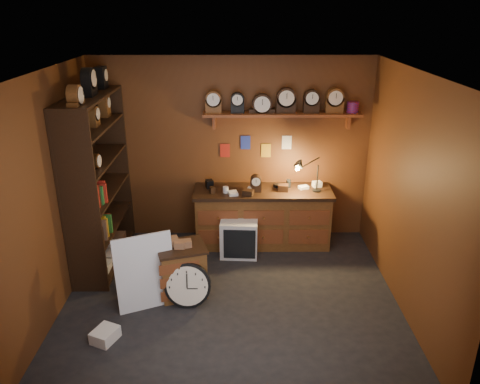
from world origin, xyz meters
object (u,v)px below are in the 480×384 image
(shelving_unit, at_px, (95,176))
(workbench, at_px, (263,214))
(big_round_clock, at_px, (188,285))
(low_cabinet, at_px, (182,268))

(shelving_unit, bearing_deg, workbench, 12.44)
(workbench, bearing_deg, big_round_clock, -121.43)
(workbench, bearing_deg, low_cabinet, -128.46)
(shelving_unit, xyz_separation_m, workbench, (2.24, 0.49, -0.78))
(low_cabinet, xyz_separation_m, big_round_clock, (0.09, -0.25, -0.09))
(low_cabinet, relative_size, big_round_clock, 1.34)
(shelving_unit, distance_m, big_round_clock, 1.94)
(shelving_unit, height_order, big_round_clock, shelving_unit)
(workbench, xyz_separation_m, low_cabinet, (-1.05, -1.32, -0.11))
(shelving_unit, xyz_separation_m, low_cabinet, (1.19, -0.83, -0.89))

